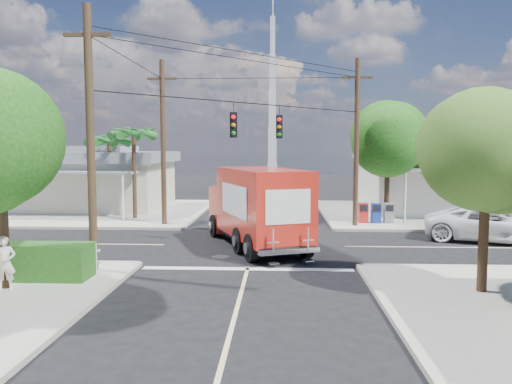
{
  "coord_description": "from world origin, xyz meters",
  "views": [
    {
      "loc": [
        1.14,
        -21.67,
        4.27
      ],
      "look_at": [
        0.0,
        2.0,
        2.2
      ],
      "focal_mm": 35.0,
      "sensor_mm": 36.0,
      "label": 1
    }
  ],
  "objects": [
    {
      "name": "vending_boxes",
      "position": [
        6.5,
        6.2,
        0.69
      ],
      "size": [
        1.9,
        0.5,
        1.1
      ],
      "color": "#B21F1A",
      "rests_on": "sidewalk_ne"
    },
    {
      "name": "picket_fence",
      "position": [
        -7.8,
        -5.6,
        0.68
      ],
      "size": [
        5.94,
        0.06,
        1.0
      ],
      "color": "silver",
      "rests_on": "sidewalk_sw"
    },
    {
      "name": "pedestrian",
      "position": [
        -6.86,
        -7.76,
        0.94
      ],
      "size": [
        0.68,
        0.57,
        1.6
      ],
      "primitive_type": "imported",
      "rotation": [
        0.0,
        0.0,
        0.37
      ],
      "color": "beige",
      "rests_on": "sidewalk_sw"
    },
    {
      "name": "tree_ne_back",
      "position": [
        9.81,
        8.96,
        4.19
      ],
      "size": [
        3.77,
        3.66,
        5.82
      ],
      "color": "#422D1C",
      "rests_on": "sidewalk_ne"
    },
    {
      "name": "ground",
      "position": [
        0.0,
        0.0,
        0.0
      ],
      "size": [
        120.0,
        120.0,
        0.0
      ],
      "primitive_type": "plane",
      "color": "black",
      "rests_on": "ground"
    },
    {
      "name": "building_nw",
      "position": [
        -12.0,
        12.46,
        2.22
      ],
      "size": [
        10.8,
        10.2,
        4.3
      ],
      "color": "beige",
      "rests_on": "sidewalk_nw"
    },
    {
      "name": "tree_se",
      "position": [
        7.01,
        -7.24,
        4.04
      ],
      "size": [
        3.67,
        3.54,
        5.62
      ],
      "color": "#422D1C",
      "rests_on": "sidewalk_se"
    },
    {
      "name": "palm_nw_back",
      "position": [
        -9.5,
        9.0,
        4.67
      ],
      "size": [
        3.01,
        3.08,
        5.19
      ],
      "color": "#422D1C",
      "rests_on": "sidewalk_nw"
    },
    {
      "name": "sidewalk_ne",
      "position": [
        10.88,
        10.88,
        0.07
      ],
      "size": [
        14.12,
        14.12,
        0.14
      ],
      "color": "#A09B90",
      "rests_on": "ground"
    },
    {
      "name": "sidewalk_nw",
      "position": [
        -10.88,
        10.88,
        0.07
      ],
      "size": [
        14.12,
        14.12,
        0.14
      ],
      "color": "#A09B90",
      "rests_on": "ground"
    },
    {
      "name": "road_markings",
      "position": [
        0.0,
        -1.47,
        0.01
      ],
      "size": [
        32.0,
        32.0,
        0.01
      ],
      "color": "beige",
      "rests_on": "ground"
    },
    {
      "name": "palm_nw_front",
      "position": [
        -7.5,
        7.5,
        5.04
      ],
      "size": [
        3.01,
        3.08,
        5.59
      ],
      "color": "#422D1C",
      "rests_on": "sidewalk_nw"
    },
    {
      "name": "tree_sw_front",
      "position": [
        -6.99,
        -7.54,
        4.33
      ],
      "size": [
        3.88,
        3.78,
        6.03
      ],
      "color": "#422D1C",
      "rests_on": "sidewalk_sw"
    },
    {
      "name": "parked_car",
      "position": [
        10.79,
        1.48,
        0.79
      ],
      "size": [
        6.27,
        4.53,
        1.59
      ],
      "primitive_type": "imported",
      "rotation": [
        0.0,
        0.0,
        1.2
      ],
      "color": "silver",
      "rests_on": "ground"
    },
    {
      "name": "tree_ne_front",
      "position": [
        7.21,
        6.76,
        4.77
      ],
      "size": [
        4.21,
        4.14,
        6.66
      ],
      "color": "#422D1C",
      "rests_on": "sidewalk_ne"
    },
    {
      "name": "building_ne",
      "position": [
        12.5,
        11.97,
        2.32
      ],
      "size": [
        11.8,
        10.2,
        4.5
      ],
      "color": "white",
      "rests_on": "sidewalk_ne"
    },
    {
      "name": "radio_tower",
      "position": [
        0.5,
        20.0,
        5.64
      ],
      "size": [
        0.8,
        0.8,
        17.0
      ],
      "color": "silver",
      "rests_on": "ground"
    },
    {
      "name": "utility_poles",
      "position": [
        -1.58,
        1.6,
        4.67
      ],
      "size": [
        12.0,
        10.68,
        9.0
      ],
      "color": "#473321",
      "rests_on": "ground"
    },
    {
      "name": "delivery_truck",
      "position": [
        0.13,
        -0.27,
        1.74
      ],
      "size": [
        5.04,
        8.2,
        3.42
      ],
      "color": "black",
      "rests_on": "ground"
    }
  ]
}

